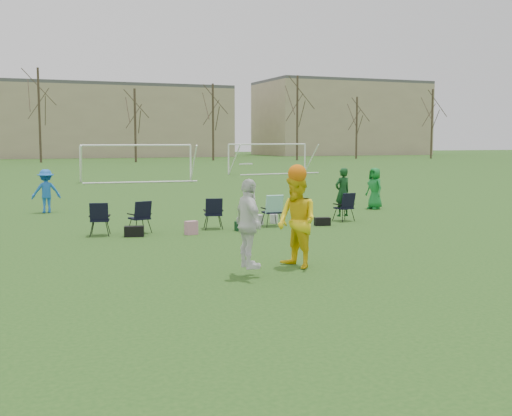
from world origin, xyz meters
name	(u,v)px	position (x,y,z in m)	size (l,w,h in m)	color
ground	(260,289)	(0.00, 0.00, 0.00)	(260.00, 260.00, 0.00)	#214C18
fielder_blue	(46,191)	(-2.87, 14.60, 0.82)	(1.06, 0.61, 1.65)	blue
fielder_green_far	(375,188)	(9.44, 11.18, 0.83)	(0.81, 0.53, 1.65)	#14742C
center_contest	(281,221)	(1.02, 1.39, 1.06)	(2.03, 1.61, 2.30)	white
sideline_setup	(243,210)	(2.65, 8.07, 0.54)	(8.92, 1.74, 1.81)	#103D18
goal_mid	(137,152)	(4.00, 32.00, 1.92)	(7.40, 0.63, 2.46)	white
goal_right	(268,150)	(16.00, 38.00, 1.92)	(7.35, 1.14, 2.46)	white
tree_line	(42,120)	(0.24, 69.85, 5.09)	(110.28, 3.28, 11.40)	#382B21
building_row	(75,120)	(6.73, 96.00, 5.99)	(126.00, 16.00, 13.00)	tan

